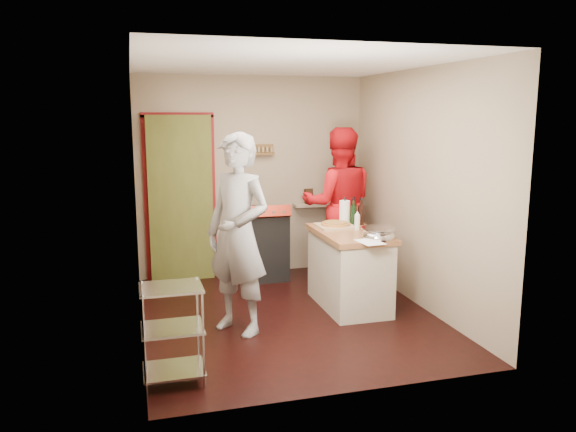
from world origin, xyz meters
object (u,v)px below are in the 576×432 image
object	(u,v)px
island	(350,266)
person_stripe	(238,234)
wire_shelving	(172,329)
person_red	(339,204)
stove	(262,244)

from	to	relation	value
island	person_stripe	size ratio (longest dim) A/B	0.66
wire_shelving	person_red	world-z (taller)	person_red
wire_shelving	person_stripe	world-z (taller)	person_stripe
stove	island	bearing A→B (deg)	-62.65
wire_shelving	person_stripe	xyz separation A→B (m)	(0.70, 0.92, 0.53)
island	wire_shelving	bearing A→B (deg)	-147.17
stove	person_stripe	distance (m)	1.89
wire_shelving	island	bearing A→B (deg)	32.83
stove	island	world-z (taller)	island
island	person_red	bearing A→B (deg)	76.04
island	person_red	xyz separation A→B (m)	(0.27, 1.07, 0.52)
person_stripe	person_red	bearing A→B (deg)	93.07
wire_shelving	island	size ratio (longest dim) A/B	0.63
person_stripe	wire_shelving	bearing A→B (deg)	-77.03
person_stripe	person_red	distance (m)	2.14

